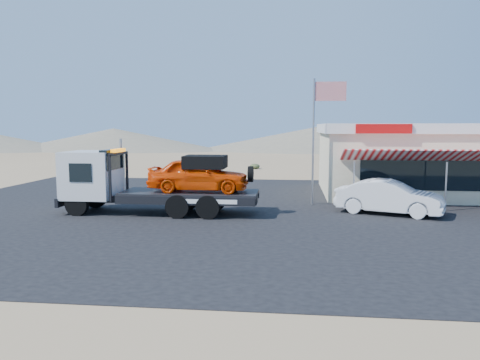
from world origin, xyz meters
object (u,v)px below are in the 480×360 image
(white_sedan, at_px, (389,197))
(flagpole, at_px, (318,127))
(jerky_store, at_px, (414,158))
(tow_truck, at_px, (155,179))

(white_sedan, height_order, flagpole, flagpole)
(white_sedan, relative_size, flagpole, 0.74)
(jerky_store, height_order, flagpole, flagpole)
(flagpole, bearing_deg, tow_truck, -157.08)
(white_sedan, xyz_separation_m, flagpole, (-2.94, 2.15, 3.01))
(white_sedan, relative_size, jerky_store, 0.43)
(tow_truck, bearing_deg, flagpole, 22.92)
(tow_truck, distance_m, jerky_store, 14.76)
(flagpole, bearing_deg, jerky_store, 38.79)
(tow_truck, bearing_deg, jerky_store, 30.53)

